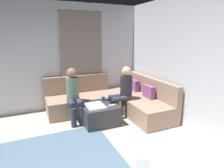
{
  "coord_description": "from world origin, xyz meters",
  "views": [
    {
      "loc": [
        2.12,
        -0.04,
        1.88
      ],
      "look_at": [
        -1.63,
        1.63,
        0.85
      ],
      "focal_mm": 30.75,
      "sensor_mm": 36.0,
      "label": 1
    }
  ],
  "objects_px": {
    "game_remote": "(112,105)",
    "person_on_couch_back": "(122,90)",
    "sectional_couch": "(114,101)",
    "ottoman": "(99,114)",
    "person_on_couch_side": "(74,93)",
    "coffee_mug": "(103,99)"
  },
  "relations": [
    {
      "from": "ottoman",
      "to": "person_on_couch_side",
      "type": "relative_size",
      "value": 0.63
    },
    {
      "from": "game_remote",
      "to": "person_on_couch_back",
      "type": "bearing_deg",
      "value": 125.11
    },
    {
      "from": "person_on_couch_back",
      "to": "person_on_couch_side",
      "type": "distance_m",
      "value": 1.12
    },
    {
      "from": "coffee_mug",
      "to": "ottoman",
      "type": "bearing_deg",
      "value": -39.29
    },
    {
      "from": "ottoman",
      "to": "coffee_mug",
      "type": "distance_m",
      "value": 0.38
    },
    {
      "from": "sectional_couch",
      "to": "person_on_couch_side",
      "type": "height_order",
      "value": "person_on_couch_side"
    },
    {
      "from": "coffee_mug",
      "to": "game_remote",
      "type": "xyz_separation_m",
      "value": [
        0.4,
        0.04,
        -0.04
      ]
    },
    {
      "from": "person_on_couch_back",
      "to": "sectional_couch",
      "type": "bearing_deg",
      "value": 8.43
    },
    {
      "from": "sectional_couch",
      "to": "ottoman",
      "type": "relative_size",
      "value": 3.36
    },
    {
      "from": "ottoman",
      "to": "person_on_couch_back",
      "type": "height_order",
      "value": "person_on_couch_back"
    },
    {
      "from": "sectional_couch",
      "to": "person_on_couch_back",
      "type": "bearing_deg",
      "value": 8.43
    },
    {
      "from": "person_on_couch_side",
      "to": "person_on_couch_back",
      "type": "bearing_deg",
      "value": 168.46
    },
    {
      "from": "person_on_couch_back",
      "to": "coffee_mug",
      "type": "bearing_deg",
      "value": 74.93
    },
    {
      "from": "ottoman",
      "to": "coffee_mug",
      "type": "xyz_separation_m",
      "value": [
        -0.22,
        0.18,
        0.26
      ]
    },
    {
      "from": "coffee_mug",
      "to": "person_on_couch_back",
      "type": "bearing_deg",
      "value": 74.93
    },
    {
      "from": "sectional_couch",
      "to": "person_on_couch_side",
      "type": "xyz_separation_m",
      "value": [
        0.15,
        -1.04,
        0.38
      ]
    },
    {
      "from": "ottoman",
      "to": "person_on_couch_back",
      "type": "bearing_deg",
      "value": 99.29
    },
    {
      "from": "person_on_couch_back",
      "to": "person_on_couch_side",
      "type": "height_order",
      "value": "same"
    },
    {
      "from": "ottoman",
      "to": "game_remote",
      "type": "relative_size",
      "value": 5.07
    },
    {
      "from": "person_on_couch_back",
      "to": "person_on_couch_side",
      "type": "relative_size",
      "value": 1.0
    },
    {
      "from": "sectional_couch",
      "to": "ottoman",
      "type": "distance_m",
      "value": 0.74
    },
    {
      "from": "game_remote",
      "to": "person_on_couch_side",
      "type": "bearing_deg",
      "value": -125.96
    }
  ]
}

